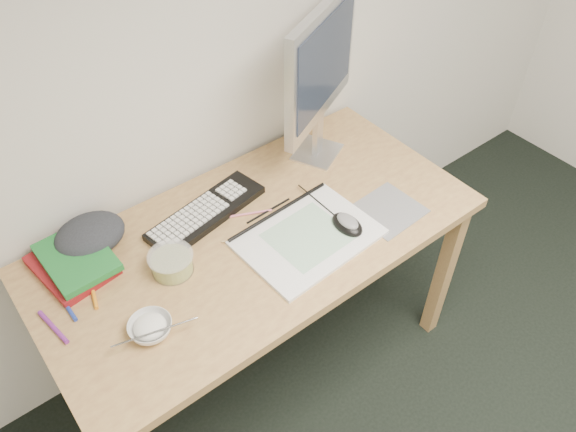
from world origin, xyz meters
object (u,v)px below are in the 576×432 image
Objects in this scene: sketchpad at (308,237)px; monitor at (321,68)px; rice_bowl at (150,328)px; keyboard at (206,213)px; desk at (259,250)px.

monitor reaches higher than sketchpad.
rice_bowl is at bearing 177.51° from sketchpad.
sketchpad is 1.01× the size of keyboard.
desk is at bearing 179.09° from monitor.
monitor is 0.96m from rice_bowl.
rice_bowl is (-0.44, -0.13, 0.10)m from desk.
rice_bowl is (-0.55, -0.01, 0.01)m from sketchpad.
keyboard reaches higher than sketchpad.
monitor reaches higher than desk.
monitor is at bearing 43.11° from sketchpad.
monitor is (0.49, 0.03, 0.34)m from keyboard.
desk is 0.47m from rice_bowl.
keyboard is 0.46m from rice_bowl.
rice_bowl reaches higher than keyboard.
desk is 0.21m from keyboard.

